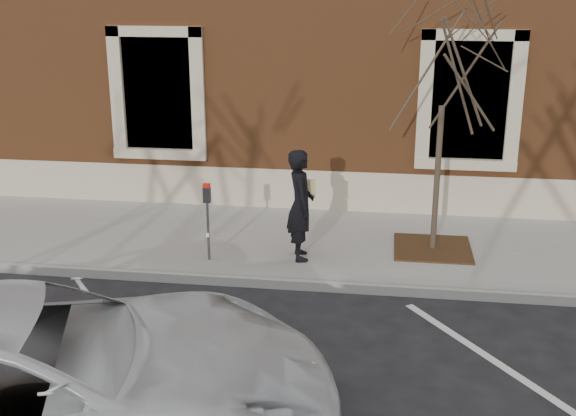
# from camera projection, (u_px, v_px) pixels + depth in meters

# --- Properties ---
(ground) EXTENTS (120.00, 120.00, 0.00)m
(ground) POSITION_uv_depth(u_px,v_px,m) (283.00, 287.00, 11.24)
(ground) COLOR #28282B
(ground) RESTS_ON ground
(sidewalk_near) EXTENTS (40.00, 3.50, 0.15)m
(sidewalk_near) POSITION_uv_depth(u_px,v_px,m) (297.00, 243.00, 12.87)
(sidewalk_near) COLOR #A29F98
(sidewalk_near) RESTS_ON ground
(curb_near) EXTENTS (40.00, 0.12, 0.15)m
(curb_near) POSITION_uv_depth(u_px,v_px,m) (282.00, 284.00, 11.17)
(curb_near) COLOR #9E9E99
(curb_near) RESTS_ON ground
(parking_stripes) EXTENTS (28.00, 4.40, 0.01)m
(parking_stripes) POSITION_uv_depth(u_px,v_px,m) (257.00, 357.00, 9.17)
(parking_stripes) COLOR silver
(parking_stripes) RESTS_ON ground
(building_civic) EXTENTS (40.00, 8.62, 8.00)m
(building_civic) POSITION_uv_depth(u_px,v_px,m) (330.00, 2.00, 17.30)
(building_civic) COLOR brown
(building_civic) RESTS_ON ground
(man) EXTENTS (0.59, 0.76, 1.84)m
(man) POSITION_uv_depth(u_px,v_px,m) (301.00, 205.00, 11.72)
(man) COLOR black
(man) RESTS_ON sidewalk_near
(parking_meter) EXTENTS (0.12, 0.09, 1.30)m
(parking_meter) POSITION_uv_depth(u_px,v_px,m) (207.00, 207.00, 11.64)
(parking_meter) COLOR #595B60
(parking_meter) RESTS_ON sidewalk_near
(tree_grate) EXTENTS (1.30, 1.30, 0.03)m
(tree_grate) POSITION_uv_depth(u_px,v_px,m) (432.00, 248.00, 12.36)
(tree_grate) COLOR #442F15
(tree_grate) RESTS_ON sidewalk_near
(sapling) EXTENTS (2.70, 2.70, 4.50)m
(sapling) POSITION_uv_depth(u_px,v_px,m) (445.00, 64.00, 11.39)
(sapling) COLOR #49382C
(sapling) RESTS_ON sidewalk_near
(white_truck) EXTENTS (6.82, 4.64, 1.73)m
(white_truck) POSITION_uv_depth(u_px,v_px,m) (19.00, 385.00, 6.96)
(white_truck) COLOR silver
(white_truck) RESTS_ON ground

